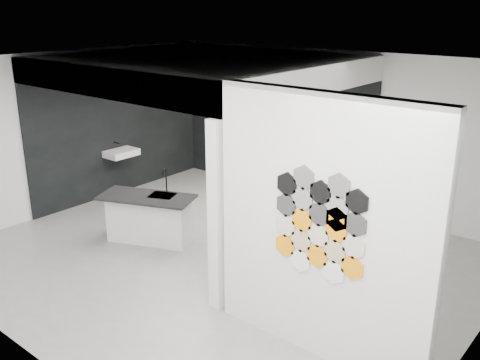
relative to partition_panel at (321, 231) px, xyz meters
The scene contains 17 objects.
floor 2.82m from the partition_panel, 155.80° to the left, with size 7.00×6.00×0.01m, color slate.
partition_panel is the anchor object (origin of this frame).
bay_clad_back 5.31m from the partition_panel, 131.60° to the left, with size 4.40×0.04×2.35m, color black.
bay_clad_left 6.04m from the partition_panel, 160.65° to the left, with size 0.04×4.00×2.35m, color black.
bulkhead 4.21m from the partition_panel, 150.43° to the left, with size 4.40×4.00×0.40m, color silver.
corner_column 1.42m from the partition_panel, behind, with size 0.16×0.16×2.35m, color silver.
fascia_beam 3.71m from the partition_panel, behind, with size 4.40×0.16×0.40m, color silver.
wall_basin 5.78m from the partition_panel, 161.77° to the left, with size 0.40×0.60×0.12m, color silver.
display_shelf 5.17m from the partition_panel, 131.55° to the left, with size 3.00×0.15×0.04m, color black.
kitchen_island 3.70m from the partition_panel, 168.09° to the left, with size 1.58×1.14×1.16m.
stockpot 5.99m from the partition_panel, 139.80° to the left, with size 0.25×0.25×0.20m, color black.
kettle 4.48m from the partition_panel, 120.30° to the left, with size 0.20×0.20×0.17m, color black.
glass_bowl 4.40m from the partition_panel, 118.61° to the left, with size 0.12×0.12×0.09m, color gray.
glass_vase 4.39m from the partition_panel, 118.23° to the left, with size 0.11×0.11×0.16m, color gray.
bottle_dark 5.51m from the partition_panel, 135.45° to the left, with size 0.07×0.07×0.18m, color black.
utensil_cup 5.71m from the partition_panel, 137.36° to the left, with size 0.09×0.09×0.11m, color black.
hex_tile_cluster 0.14m from the partition_panel, 68.73° to the right, with size 1.04×0.02×1.16m.
Camera 1 is at (4.73, -5.30, 3.58)m, focal length 40.00 mm.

